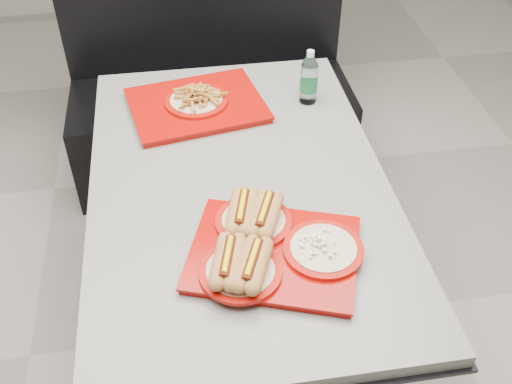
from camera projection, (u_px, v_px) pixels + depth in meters
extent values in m
plane|color=#9F9A8E|center=(243.00, 328.00, 2.32)|extent=(6.00, 6.00, 0.00)
cylinder|color=black|center=(242.00, 324.00, 2.30)|extent=(0.52, 0.52, 0.05)
cylinder|color=black|center=(241.00, 262.00, 2.07)|extent=(0.11, 0.11, 0.66)
cube|color=black|center=(239.00, 191.00, 1.85)|extent=(0.92, 1.42, 0.01)
cube|color=gray|center=(239.00, 185.00, 1.84)|extent=(0.90, 1.40, 0.04)
cube|color=black|center=(213.00, 130.00, 2.93)|extent=(1.30, 0.55, 0.45)
cube|color=#9B0904|center=(274.00, 255.00, 1.58)|extent=(0.51, 0.45, 0.02)
cube|color=#9B0904|center=(274.00, 252.00, 1.57)|extent=(0.52, 0.46, 0.01)
cylinder|color=#A40D05|center=(240.00, 272.00, 1.51)|extent=(0.21, 0.21, 0.01)
cylinder|color=beige|center=(240.00, 270.00, 1.50)|extent=(0.17, 0.17, 0.00)
cylinder|color=#A40D05|center=(254.00, 221.00, 1.64)|extent=(0.21, 0.21, 0.01)
cylinder|color=beige|center=(254.00, 220.00, 1.64)|extent=(0.17, 0.17, 0.00)
cylinder|color=#A40D05|center=(323.00, 249.00, 1.56)|extent=(0.21, 0.21, 0.01)
cylinder|color=beige|center=(323.00, 248.00, 1.56)|extent=(0.17, 0.17, 0.00)
cube|color=#9B0904|center=(197.00, 107.00, 2.11)|extent=(0.50, 0.42, 0.02)
cube|color=#9B0904|center=(197.00, 103.00, 2.10)|extent=(0.51, 0.43, 0.01)
cylinder|color=#A40D05|center=(196.00, 101.00, 2.10)|extent=(0.22, 0.22, 0.01)
cylinder|color=beige|center=(196.00, 100.00, 2.09)|extent=(0.18, 0.18, 0.00)
cylinder|color=silver|center=(309.00, 83.00, 2.11)|extent=(0.06, 0.06, 0.15)
cylinder|color=#196432|center=(308.00, 85.00, 2.11)|extent=(0.06, 0.06, 0.04)
cone|color=silver|center=(310.00, 61.00, 2.05)|extent=(0.06, 0.06, 0.03)
cylinder|color=silver|center=(311.00, 54.00, 2.03)|extent=(0.03, 0.03, 0.02)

